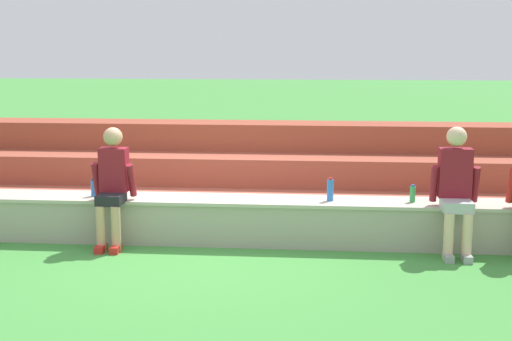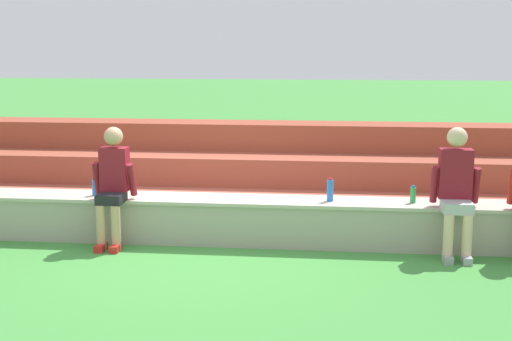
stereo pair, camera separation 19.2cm
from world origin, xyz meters
The scene contains 8 objects.
ground_plane centered at (0.00, 0.00, 0.00)m, with size 80.00×80.00×0.00m, color #428E3D.
stone_seating_wall centered at (0.00, 0.28, 0.29)m, with size 8.37×0.60×0.54m.
brick_bleachers centered at (0.00, 2.13, 0.47)m, with size 10.09×2.13×1.20m.
person_left_of_center centered at (-1.00, -0.02, 0.76)m, with size 0.50×0.57×1.41m.
person_center centered at (2.96, 0.01, 0.79)m, with size 0.54×0.61×1.46m.
water_bottle_near_right centered at (1.55, 0.26, 0.67)m, with size 0.08×0.08×0.28m.
water_bottle_center_gap centered at (2.51, 0.27, 0.64)m, with size 0.06×0.06×0.21m.
water_bottle_near_left centered at (-1.31, 0.25, 0.64)m, with size 0.08×0.08×0.22m.
Camera 1 is at (1.39, -7.90, 2.37)m, focal length 49.21 mm.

